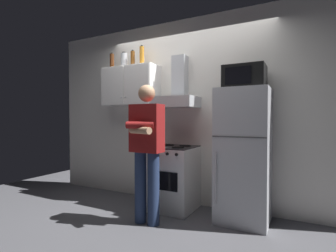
# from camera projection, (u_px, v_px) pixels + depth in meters

# --- Properties ---
(ground_plane) EXTENTS (7.00, 7.00, 0.00)m
(ground_plane) POSITION_uv_depth(u_px,v_px,m) (168.00, 215.00, 3.30)
(ground_plane) COLOR #4C4C51
(back_wall_tiled) EXTENTS (4.80, 0.10, 2.70)m
(back_wall_tiled) POSITION_uv_depth(u_px,v_px,m) (187.00, 112.00, 3.79)
(back_wall_tiled) COLOR silver
(back_wall_tiled) RESTS_ON ground_plane
(upper_cabinet) EXTENTS (0.90, 0.37, 0.60)m
(upper_cabinet) POSITION_uv_depth(u_px,v_px,m) (131.00, 86.00, 3.98)
(upper_cabinet) COLOR white
(stove_oven) EXTENTS (0.60, 0.62, 0.87)m
(stove_oven) POSITION_uv_depth(u_px,v_px,m) (173.00, 177.00, 3.53)
(stove_oven) COLOR white
(stove_oven) RESTS_ON ground_plane
(range_hood) EXTENTS (0.60, 0.44, 0.75)m
(range_hood) POSITION_uv_depth(u_px,v_px,m) (177.00, 94.00, 3.61)
(range_hood) COLOR #B7BABF
(refrigerator) EXTENTS (0.60, 0.62, 1.60)m
(refrigerator) POSITION_uv_depth(u_px,v_px,m) (244.00, 155.00, 3.08)
(refrigerator) COLOR silver
(refrigerator) RESTS_ON ground_plane
(microwave) EXTENTS (0.48, 0.37, 0.28)m
(microwave) POSITION_uv_depth(u_px,v_px,m) (244.00, 77.00, 3.08)
(microwave) COLOR black
(microwave) RESTS_ON refrigerator
(person_standing) EXTENTS (0.38, 0.33, 1.64)m
(person_standing) POSITION_uv_depth(u_px,v_px,m) (147.00, 148.00, 3.00)
(person_standing) COLOR navy
(person_standing) RESTS_ON ground_plane
(bottle_rum_dark) EXTENTS (0.07, 0.07, 0.26)m
(bottle_rum_dark) POSITION_uv_depth(u_px,v_px,m) (112.00, 61.00, 4.12)
(bottle_rum_dark) COLOR #47230F
(bottle_rum_dark) RESTS_ON upper_cabinet
(bottle_beer_brown) EXTENTS (0.06, 0.06, 0.26)m
(bottle_beer_brown) POSITION_uv_depth(u_px,v_px,m) (133.00, 59.00, 3.94)
(bottle_beer_brown) COLOR brown
(bottle_beer_brown) RESTS_ON upper_cabinet
(bottle_liquor_amber) EXTENTS (0.07, 0.07, 0.32)m
(bottle_liquor_amber) POSITION_uv_depth(u_px,v_px,m) (142.00, 56.00, 3.91)
(bottle_liquor_amber) COLOR #B7721E
(bottle_liquor_amber) RESTS_ON upper_cabinet
(bottle_canister_steel) EXTENTS (0.10, 0.10, 0.24)m
(bottle_canister_steel) POSITION_uv_depth(u_px,v_px,m) (124.00, 60.00, 4.00)
(bottle_canister_steel) COLOR #B2B5BA
(bottle_canister_steel) RESTS_ON upper_cabinet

